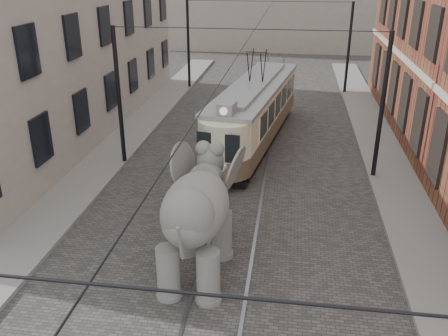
# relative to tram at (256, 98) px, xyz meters

# --- Properties ---
(ground) EXTENTS (120.00, 120.00, 0.00)m
(ground) POSITION_rel_tram_xyz_m (0.08, -9.71, -2.24)
(ground) COLOR #464341
(tram_rails) EXTENTS (1.54, 80.00, 0.02)m
(tram_rails) POSITION_rel_tram_xyz_m (0.08, -9.71, -2.23)
(tram_rails) COLOR slate
(tram_rails) RESTS_ON ground
(sidewalk_right) EXTENTS (2.00, 60.00, 0.15)m
(sidewalk_right) POSITION_rel_tram_xyz_m (6.08, -9.71, -2.16)
(sidewalk_right) COLOR slate
(sidewalk_right) RESTS_ON ground
(sidewalk_left) EXTENTS (2.00, 60.00, 0.15)m
(sidewalk_left) POSITION_rel_tram_xyz_m (-6.42, -9.71, -2.16)
(sidewalk_left) COLOR slate
(sidewalk_left) RESTS_ON ground
(stucco_building) EXTENTS (7.00, 24.00, 10.00)m
(stucco_building) POSITION_rel_tram_xyz_m (-10.92, 0.29, 2.76)
(stucco_building) COLOR gray
(stucco_building) RESTS_ON ground
(catenary) EXTENTS (11.00, 30.20, 6.00)m
(catenary) POSITION_rel_tram_xyz_m (-0.12, -4.71, 0.76)
(catenary) COLOR black
(catenary) RESTS_ON ground
(tram) EXTENTS (3.95, 11.51, 4.48)m
(tram) POSITION_rel_tram_xyz_m (0.00, 0.00, 0.00)
(tram) COLOR beige
(tram) RESTS_ON ground
(elephant) EXTENTS (3.13, 5.56, 3.37)m
(elephant) POSITION_rel_tram_xyz_m (-0.70, -11.38, -0.55)
(elephant) COLOR slate
(elephant) RESTS_ON ground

